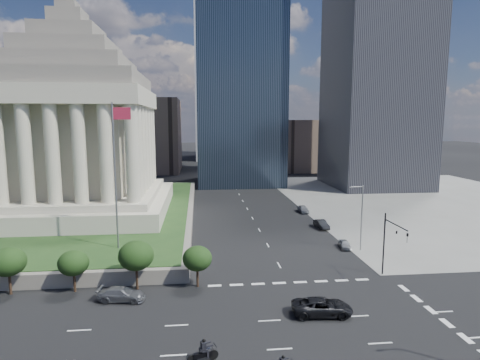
{
  "coord_description": "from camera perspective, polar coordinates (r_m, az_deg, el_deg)",
  "views": [
    {
      "loc": [
        -10.65,
        -31.33,
        19.28
      ],
      "look_at": [
        -5.57,
        17.88,
        12.1
      ],
      "focal_mm": 30.0,
      "sensor_mm": 36.0,
      "label": 1
    }
  ],
  "objects": [
    {
      "name": "pickup_truck",
      "position": [
        43.07,
        11.6,
        -17.26
      ],
      "size": [
        3.29,
        6.29,
        1.69
      ],
      "primitive_type": "imported",
      "rotation": [
        0.0,
        0.0,
        1.49
      ],
      "color": "black",
      "rests_on": "ground"
    },
    {
      "name": "ground",
      "position": [
        133.17,
        -1.25,
        -0.06
      ],
      "size": [
        500.0,
        500.0,
        0.0
      ],
      "primitive_type": "plane",
      "color": "black",
      "rests_on": "ground"
    },
    {
      "name": "plaza_terrace",
      "position": [
        90.18,
        -28.23,
        -4.5
      ],
      "size": [
        66.0,
        70.0,
        1.8
      ],
      "primitive_type": "cube",
      "color": "slate",
      "rests_on": "ground"
    },
    {
      "name": "midrise_glass",
      "position": [
        127.42,
        -0.18,
        13.09
      ],
      "size": [
        26.0,
        26.0,
        60.0
      ],
      "primitive_type": "cube",
      "color": "black",
      "rests_on": "ground"
    },
    {
      "name": "parked_sedan_far",
      "position": [
        87.26,
        8.97,
        -4.1
      ],
      "size": [
        4.43,
        1.81,
        1.51
      ],
      "primitive_type": "imported",
      "rotation": [
        0.0,
        0.0,
        0.01
      ],
      "color": "slate",
      "rests_on": "ground"
    },
    {
      "name": "building_filler_ne",
      "position": [
        167.14,
        8.93,
        4.98
      ],
      "size": [
        20.0,
        30.0,
        20.0
      ],
      "primitive_type": "cube",
      "color": "brown",
      "rests_on": "ground"
    },
    {
      "name": "building_filler_nw",
      "position": [
        162.58,
        -12.81,
        6.2
      ],
      "size": [
        24.0,
        30.0,
        28.0
      ],
      "primitive_type": "cube",
      "color": "brown",
      "rests_on": "ground"
    },
    {
      "name": "parked_sedan_near",
      "position": [
        64.5,
        14.64,
        -8.83
      ],
      "size": [
        1.97,
        3.81,
        1.24
      ],
      "primitive_type": "imported",
      "rotation": [
        0.0,
        0.0,
        -0.14
      ],
      "color": "gray",
      "rests_on": "ground"
    },
    {
      "name": "flagpole",
      "position": [
        56.79,
        -17.22,
        1.66
      ],
      "size": [
        2.52,
        0.24,
        20.0
      ],
      "color": "slate",
      "rests_on": "plaza_lawn"
    },
    {
      "name": "sidewalk_ne",
      "position": [
        109.19,
        25.51,
        -2.72
      ],
      "size": [
        68.0,
        90.0,
        0.03
      ],
      "primitive_type": "cube",
      "color": "slate",
      "rests_on": "ground"
    },
    {
      "name": "highrise_ne",
      "position": [
        131.34,
        19.29,
        21.35
      ],
      "size": [
        26.0,
        28.0,
        100.0
      ],
      "primitive_type": "cube",
      "color": "black",
      "rests_on": "ground"
    },
    {
      "name": "traffic_signal_ne",
      "position": [
        52.54,
        20.7,
        -7.77
      ],
      "size": [
        0.3,
        5.74,
        8.0
      ],
      "color": "black",
      "rests_on": "ground"
    },
    {
      "name": "plaza_lawn",
      "position": [
        89.99,
        -28.27,
        -3.91
      ],
      "size": [
        64.0,
        68.0,
        0.1
      ],
      "primitive_type": "cube",
      "color": "#1E3C18",
      "rests_on": "plaza_terrace"
    },
    {
      "name": "suv_grey",
      "position": [
        47.0,
        -16.48,
        -15.32
      ],
      "size": [
        2.77,
        5.37,
        1.49
      ],
      "primitive_type": "imported",
      "rotation": [
        0.0,
        0.0,
        1.43
      ],
      "color": "#4D4E53",
      "rests_on": "ground"
    },
    {
      "name": "war_memorial",
      "position": [
        82.73,
        -22.59,
        9.11
      ],
      "size": [
        34.0,
        34.0,
        39.0
      ],
      "primitive_type": null,
      "color": "#B0AB94",
      "rests_on": "plaza_lawn"
    },
    {
      "name": "parked_sedan_mid",
      "position": [
        75.15,
        11.51,
        -6.19
      ],
      "size": [
        4.63,
        1.94,
        1.49
      ],
      "primitive_type": "imported",
      "rotation": [
        0.0,
        0.0,
        0.08
      ],
      "color": "black",
      "rests_on": "ground"
    },
    {
      "name": "street_lamp_north",
      "position": [
        62.72,
        16.79,
        -4.64
      ],
      "size": [
        2.13,
        0.22,
        10.0
      ],
      "color": "slate",
      "rests_on": "ground"
    },
    {
      "name": "motorcycle_trail",
      "position": [
        35.27,
        -5.33,
        -23.0
      ],
      "size": [
        2.77,
        1.51,
        1.99
      ],
      "primitive_type": null,
      "rotation": [
        0.0,
        0.0,
        0.31
      ],
      "color": "black",
      "rests_on": "ground"
    }
  ]
}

